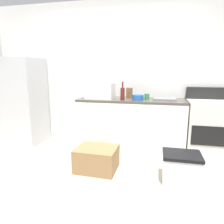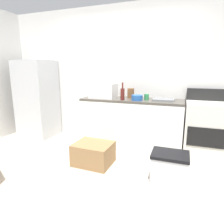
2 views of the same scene
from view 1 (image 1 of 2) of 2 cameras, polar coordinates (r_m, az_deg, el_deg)
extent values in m
plane|color=#B2A899|center=(2.73, -4.95, -18.82)|extent=(6.00, 6.00, 0.00)
cube|color=silver|center=(3.86, 1.66, 10.42)|extent=(5.00, 0.10, 2.60)
cube|color=white|center=(3.60, 5.24, -3.76)|extent=(1.80, 0.60, 0.86)
cube|color=#4C473F|center=(3.50, 5.38, 3.35)|extent=(1.80, 0.60, 0.04)
cube|color=silver|center=(4.24, -23.46, 2.78)|extent=(0.68, 0.66, 1.60)
cube|color=silver|center=(3.65, 24.63, -4.23)|extent=(0.60, 0.60, 0.90)
cube|color=black|center=(3.38, 25.65, -6.11)|extent=(0.52, 0.02, 0.30)
cube|color=black|center=(3.81, 24.54, 4.83)|extent=(0.60, 0.08, 0.20)
cube|color=white|center=(3.53, -3.28, 5.98)|extent=(0.46, 0.34, 0.27)
cube|color=slate|center=(3.49, 14.43, 3.58)|extent=(0.36, 0.32, 0.03)
cylinder|color=#591E19|center=(3.32, 2.96, 5.02)|extent=(0.07, 0.07, 0.20)
cylinder|color=#591E19|center=(3.31, 2.99, 7.60)|extent=(0.03, 0.03, 0.10)
cylinder|color=#338C4C|center=(3.46, 9.73, 4.30)|extent=(0.08, 0.08, 0.10)
cube|color=brown|center=(3.58, 4.88, 5.32)|extent=(0.10, 0.10, 0.18)
cylinder|color=#2659A5|center=(3.36, 7.20, 4.06)|extent=(0.19, 0.19, 0.09)
cube|color=olive|center=(2.95, -4.29, -12.82)|extent=(0.58, 0.48, 0.33)
cube|color=silver|center=(2.77, 18.71, -14.95)|extent=(0.44, 0.34, 0.34)
cube|color=black|center=(2.70, 18.98, -11.33)|extent=(0.46, 0.36, 0.04)
camera|label=2|loc=(0.43, 95.66, 2.64)|focal=31.35mm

